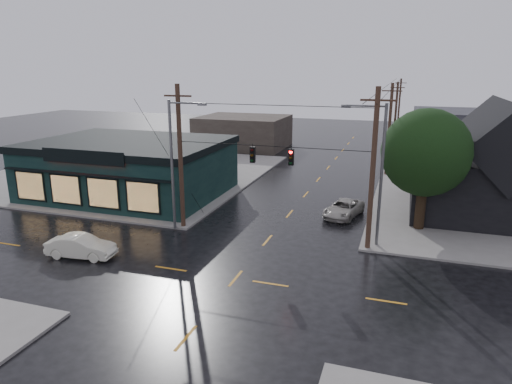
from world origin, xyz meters
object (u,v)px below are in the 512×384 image
(utility_pole_nw, at_px, (184,228))
(sedan_cream, at_px, (81,246))
(corner_tree, at_px, (426,153))
(suv_silver, at_px, (344,209))
(utility_pole_ne, at_px, (367,249))

(utility_pole_nw, bearing_deg, sedan_cream, -117.27)
(corner_tree, height_order, utility_pole_nw, corner_tree)
(sedan_cream, xyz_separation_m, suv_silver, (14.08, 12.94, -0.06))
(sedan_cream, height_order, suv_silver, sedan_cream)
(utility_pole_ne, xyz_separation_m, sedan_cream, (-16.46, -6.72, 0.69))
(utility_pole_ne, height_order, suv_silver, utility_pole_ne)
(utility_pole_nw, relative_size, utility_pole_ne, 1.00)
(utility_pole_ne, xyz_separation_m, suv_silver, (-2.38, 6.22, 0.63))
(suv_silver, bearing_deg, utility_pole_nw, -136.20)
(utility_pole_ne, height_order, sedan_cream, utility_pole_ne)
(utility_pole_ne, relative_size, sedan_cream, 2.43)
(utility_pole_nw, bearing_deg, suv_silver, 30.36)
(corner_tree, relative_size, utility_pole_nw, 0.83)
(corner_tree, height_order, suv_silver, corner_tree)
(utility_pole_nw, xyz_separation_m, sedan_cream, (-3.46, -6.72, 0.69))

